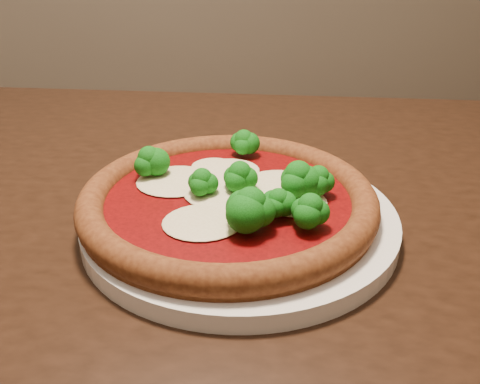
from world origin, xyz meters
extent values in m
cube|color=black|center=(0.18, 0.15, 0.73)|extent=(1.45, 1.05, 0.04)
cylinder|color=silver|center=(0.23, 0.07, 0.76)|extent=(0.31, 0.31, 0.02)
cylinder|color=brown|center=(0.21, 0.08, 0.77)|extent=(0.29, 0.29, 0.01)
torus|color=brown|center=(0.21, 0.08, 0.78)|extent=(0.29, 0.29, 0.03)
cylinder|color=#6A0505|center=(0.21, 0.08, 0.78)|extent=(0.24, 0.24, 0.00)
ellipsoid|color=beige|center=(0.22, 0.13, 0.78)|extent=(0.07, 0.06, 0.01)
ellipsoid|color=beige|center=(0.28, 0.08, 0.78)|extent=(0.05, 0.05, 0.00)
ellipsoid|color=beige|center=(0.27, 0.09, 0.78)|extent=(0.08, 0.07, 0.01)
ellipsoid|color=beige|center=(0.19, 0.03, 0.78)|extent=(0.07, 0.07, 0.01)
ellipsoid|color=beige|center=(0.27, 0.05, 0.78)|extent=(0.07, 0.06, 0.01)
ellipsoid|color=beige|center=(0.16, 0.12, 0.78)|extent=(0.08, 0.07, 0.01)
ellipsoid|color=beige|center=(0.21, 0.15, 0.78)|extent=(0.05, 0.04, 0.00)
ellipsoid|color=beige|center=(0.22, 0.09, 0.78)|extent=(0.10, 0.09, 0.01)
ellipsoid|color=#148216|center=(0.30, 0.06, 0.80)|extent=(0.04, 0.04, 0.03)
ellipsoid|color=#148216|center=(0.23, 0.08, 0.80)|extent=(0.04, 0.04, 0.03)
ellipsoid|color=#148216|center=(0.24, 0.17, 0.80)|extent=(0.04, 0.04, 0.03)
ellipsoid|color=#148216|center=(0.25, 0.03, 0.80)|extent=(0.03, 0.03, 0.03)
ellipsoid|color=#148216|center=(0.28, 0.01, 0.80)|extent=(0.04, 0.04, 0.03)
ellipsoid|color=#148216|center=(0.23, 0.01, 0.81)|extent=(0.05, 0.05, 0.04)
ellipsoid|color=#148216|center=(0.28, 0.06, 0.81)|extent=(0.05, 0.05, 0.04)
ellipsoid|color=#148216|center=(0.14, 0.13, 0.80)|extent=(0.04, 0.04, 0.03)
ellipsoid|color=#148216|center=(0.19, 0.08, 0.80)|extent=(0.03, 0.03, 0.03)
camera|label=1|loc=(0.16, -0.38, 1.03)|focal=40.00mm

